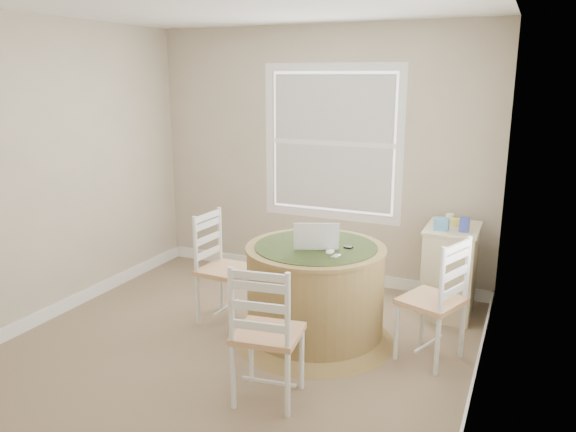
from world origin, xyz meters
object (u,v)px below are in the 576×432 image
at_px(round_table, 315,289).
at_px(corner_chest, 449,270).
at_px(chair_left, 225,269).
at_px(chair_right, 431,300).
at_px(laptop, 316,243).
at_px(chair_near, 268,333).

bearing_deg(round_table, corner_chest, 54.29).
distance_m(chair_left, chair_right, 1.76).
distance_m(round_table, laptop, 0.40).
relative_size(chair_right, corner_chest, 1.17).
xyz_separation_m(chair_near, corner_chest, (0.88, 1.92, -0.07)).
bearing_deg(chair_left, round_table, -88.64).
xyz_separation_m(chair_right, corner_chest, (0.00, 0.93, -0.07)).
relative_size(round_table, chair_left, 1.36).
height_order(chair_left, laptop, laptop).
relative_size(chair_near, chair_right, 1.00).
relative_size(round_table, chair_near, 1.36).
bearing_deg(round_table, chair_right, 10.35).
height_order(round_table, chair_near, chair_near).
bearing_deg(corner_chest, chair_right, -90.94).
xyz_separation_m(chair_left, laptop, (0.86, -0.05, 0.36)).
bearing_deg(corner_chest, round_table, -133.76).
height_order(round_table, corner_chest, corner_chest).
relative_size(laptop, corner_chest, 0.54).
distance_m(laptop, corner_chest, 1.42).
distance_m(chair_right, corner_chest, 0.93).
bearing_deg(chair_near, laptop, -96.35).
height_order(round_table, chair_left, chair_left).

